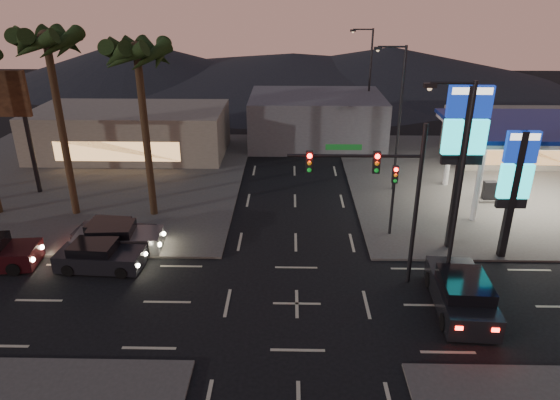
{
  "coord_description": "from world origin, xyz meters",
  "views": [
    {
      "loc": [
        -0.37,
        -19.21,
        13.43
      ],
      "look_at": [
        -0.88,
        5.1,
        3.0
      ],
      "focal_mm": 32.0,
      "sensor_mm": 36.0,
      "label": 1
    }
  ],
  "objects_px": {
    "gas_station": "(548,129)",
    "pylon_sign_tall": "(465,137)",
    "car_lane_a_front": "(99,257)",
    "car_lane_b_front": "(117,239)",
    "traffic_signal_mast": "(381,183)",
    "pylon_sign_short": "(516,176)",
    "car_lane_b_mid": "(114,234)",
    "suv_station": "(461,294)"
  },
  "relations": [
    {
      "from": "pylon_sign_tall",
      "to": "traffic_signal_mast",
      "type": "distance_m",
      "value": 6.02
    },
    {
      "from": "traffic_signal_mast",
      "to": "car_lane_b_front",
      "type": "relative_size",
      "value": 1.64
    },
    {
      "from": "gas_station",
      "to": "suv_station",
      "type": "distance_m",
      "value": 15.59
    },
    {
      "from": "pylon_sign_short",
      "to": "car_lane_a_front",
      "type": "bearing_deg",
      "value": -175.81
    },
    {
      "from": "gas_station",
      "to": "car_lane_b_front",
      "type": "distance_m",
      "value": 27.12
    },
    {
      "from": "gas_station",
      "to": "car_lane_b_front",
      "type": "height_order",
      "value": "gas_station"
    },
    {
      "from": "traffic_signal_mast",
      "to": "car_lane_b_front",
      "type": "distance_m",
      "value": 14.57
    },
    {
      "from": "pylon_sign_tall",
      "to": "car_lane_a_front",
      "type": "bearing_deg",
      "value": -172.21
    },
    {
      "from": "traffic_signal_mast",
      "to": "car_lane_b_mid",
      "type": "height_order",
      "value": "traffic_signal_mast"
    },
    {
      "from": "traffic_signal_mast",
      "to": "suv_station",
      "type": "relative_size",
      "value": 1.49
    },
    {
      "from": "pylon_sign_tall",
      "to": "car_lane_a_front",
      "type": "height_order",
      "value": "pylon_sign_tall"
    },
    {
      "from": "gas_station",
      "to": "car_lane_a_front",
      "type": "height_order",
      "value": "gas_station"
    },
    {
      "from": "pylon_sign_tall",
      "to": "suv_station",
      "type": "bearing_deg",
      "value": -101.45
    },
    {
      "from": "pylon_sign_short",
      "to": "suv_station",
      "type": "bearing_deg",
      "value": -127.68
    },
    {
      "from": "car_lane_b_front",
      "to": "suv_station",
      "type": "distance_m",
      "value": 17.88
    },
    {
      "from": "gas_station",
      "to": "car_lane_b_front",
      "type": "xyz_separation_m",
      "value": [
        -25.8,
        -7.15,
        -4.36
      ]
    },
    {
      "from": "pylon_sign_tall",
      "to": "car_lane_b_mid",
      "type": "relative_size",
      "value": 1.99
    },
    {
      "from": "car_lane_a_front",
      "to": "car_lane_b_mid",
      "type": "distance_m",
      "value": 2.53
    },
    {
      "from": "pylon_sign_short",
      "to": "pylon_sign_tall",
      "type": "bearing_deg",
      "value": 158.2
    },
    {
      "from": "pylon_sign_tall",
      "to": "traffic_signal_mast",
      "type": "xyz_separation_m",
      "value": [
        -4.74,
        -3.51,
        -1.17
      ]
    },
    {
      "from": "car_lane_b_mid",
      "to": "suv_station",
      "type": "relative_size",
      "value": 0.84
    },
    {
      "from": "car_lane_b_front",
      "to": "suv_station",
      "type": "xyz_separation_m",
      "value": [
        17.13,
        -5.09,
        0.09
      ]
    },
    {
      "from": "gas_station",
      "to": "traffic_signal_mast",
      "type": "bearing_deg",
      "value": -140.72
    },
    {
      "from": "car_lane_a_front",
      "to": "suv_station",
      "type": "height_order",
      "value": "suv_station"
    },
    {
      "from": "gas_station",
      "to": "pylon_sign_short",
      "type": "distance_m",
      "value": 9.02
    },
    {
      "from": "gas_station",
      "to": "pylon_sign_tall",
      "type": "bearing_deg",
      "value": -139.09
    },
    {
      "from": "pylon_sign_tall",
      "to": "traffic_signal_mast",
      "type": "relative_size",
      "value": 1.12
    },
    {
      "from": "gas_station",
      "to": "car_lane_a_front",
      "type": "bearing_deg",
      "value": -160.9
    },
    {
      "from": "pylon_sign_short",
      "to": "car_lane_b_mid",
      "type": "bearing_deg",
      "value": 177.34
    },
    {
      "from": "car_lane_a_front",
      "to": "car_lane_b_front",
      "type": "distance_m",
      "value": 1.93
    },
    {
      "from": "pylon_sign_short",
      "to": "traffic_signal_mast",
      "type": "xyz_separation_m",
      "value": [
        -7.24,
        -2.51,
        0.57
      ]
    },
    {
      "from": "pylon_sign_tall",
      "to": "suv_station",
      "type": "xyz_separation_m",
      "value": [
        -1.16,
        -5.74,
        -5.58
      ]
    },
    {
      "from": "gas_station",
      "to": "suv_station",
      "type": "bearing_deg",
      "value": -125.28
    },
    {
      "from": "gas_station",
      "to": "traffic_signal_mast",
      "type": "distance_m",
      "value": 15.82
    },
    {
      "from": "car_lane_a_front",
      "to": "car_lane_b_front",
      "type": "xyz_separation_m",
      "value": [
        0.33,
        1.9,
        0.05
      ]
    },
    {
      "from": "pylon_sign_tall",
      "to": "pylon_sign_short",
      "type": "xyz_separation_m",
      "value": [
        2.5,
        -1.0,
        -1.74
      ]
    },
    {
      "from": "gas_station",
      "to": "suv_station",
      "type": "height_order",
      "value": "gas_station"
    },
    {
      "from": "traffic_signal_mast",
      "to": "car_lane_b_mid",
      "type": "bearing_deg",
      "value": 165.96
    },
    {
      "from": "pylon_sign_tall",
      "to": "traffic_signal_mast",
      "type": "height_order",
      "value": "pylon_sign_tall"
    },
    {
      "from": "pylon_sign_short",
      "to": "car_lane_b_front",
      "type": "xyz_separation_m",
      "value": [
        -20.8,
        0.35,
        -3.93
      ]
    },
    {
      "from": "pylon_sign_tall",
      "to": "car_lane_b_front",
      "type": "bearing_deg",
      "value": -177.97
    },
    {
      "from": "suv_station",
      "to": "car_lane_b_mid",
      "type": "bearing_deg",
      "value": 161.93
    }
  ]
}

